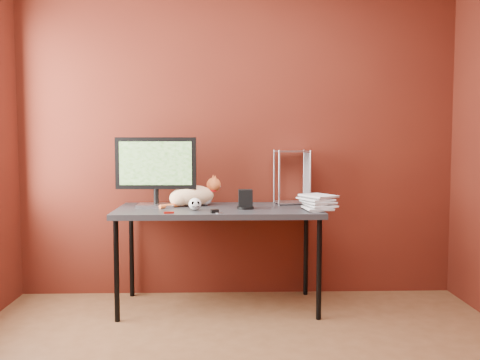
{
  "coord_description": "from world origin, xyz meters",
  "views": [
    {
      "loc": [
        -0.11,
        -2.56,
        1.26
      ],
      "look_at": [
        0.0,
        1.15,
        0.97
      ],
      "focal_mm": 40.0,
      "sensor_mm": 36.0,
      "label": 1
    }
  ],
  "objects_px": {
    "skull_mug": "(195,204)",
    "speaker": "(245,200)",
    "cat": "(193,195)",
    "book_stack": "(307,123)",
    "desk": "(219,215)",
    "monitor": "(156,168)"
  },
  "relations": [
    {
      "from": "skull_mug",
      "to": "speaker",
      "type": "xyz_separation_m",
      "value": [
        0.37,
        0.07,
        0.02
      ]
    },
    {
      "from": "cat",
      "to": "book_stack",
      "type": "xyz_separation_m",
      "value": [
        0.83,
        -0.28,
        0.54
      ]
    },
    {
      "from": "desk",
      "to": "monitor",
      "type": "bearing_deg",
      "value": 170.28
    },
    {
      "from": "book_stack",
      "to": "monitor",
      "type": "bearing_deg",
      "value": 168.19
    },
    {
      "from": "cat",
      "to": "book_stack",
      "type": "bearing_deg",
      "value": -36.32
    },
    {
      "from": "book_stack",
      "to": "skull_mug",
      "type": "bearing_deg",
      "value": 178.55
    },
    {
      "from": "speaker",
      "to": "book_stack",
      "type": "relative_size",
      "value": 0.11
    },
    {
      "from": "monitor",
      "to": "speaker",
      "type": "distance_m",
      "value": 0.72
    },
    {
      "from": "cat",
      "to": "book_stack",
      "type": "height_order",
      "value": "book_stack"
    },
    {
      "from": "desk",
      "to": "book_stack",
      "type": "height_order",
      "value": "book_stack"
    },
    {
      "from": "monitor",
      "to": "speaker",
      "type": "xyz_separation_m",
      "value": [
        0.67,
        -0.14,
        -0.23
      ]
    },
    {
      "from": "cat",
      "to": "skull_mug",
      "type": "xyz_separation_m",
      "value": [
        0.03,
        -0.26,
        -0.04
      ]
    },
    {
      "from": "skull_mug",
      "to": "speaker",
      "type": "distance_m",
      "value": 0.37
    },
    {
      "from": "desk",
      "to": "speaker",
      "type": "distance_m",
      "value": 0.24
    },
    {
      "from": "cat",
      "to": "skull_mug",
      "type": "bearing_deg",
      "value": -101.44
    },
    {
      "from": "cat",
      "to": "speaker",
      "type": "distance_m",
      "value": 0.43
    },
    {
      "from": "desk",
      "to": "skull_mug",
      "type": "bearing_deg",
      "value": -142.43
    },
    {
      "from": "skull_mug",
      "to": "speaker",
      "type": "bearing_deg",
      "value": 2.33
    },
    {
      "from": "desk",
      "to": "cat",
      "type": "height_order",
      "value": "cat"
    },
    {
      "from": "desk",
      "to": "monitor",
      "type": "relative_size",
      "value": 2.48
    },
    {
      "from": "desk",
      "to": "book_stack",
      "type": "xyz_separation_m",
      "value": [
        0.63,
        -0.15,
        0.67
      ]
    },
    {
      "from": "skull_mug",
      "to": "speaker",
      "type": "height_order",
      "value": "speaker"
    }
  ]
}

